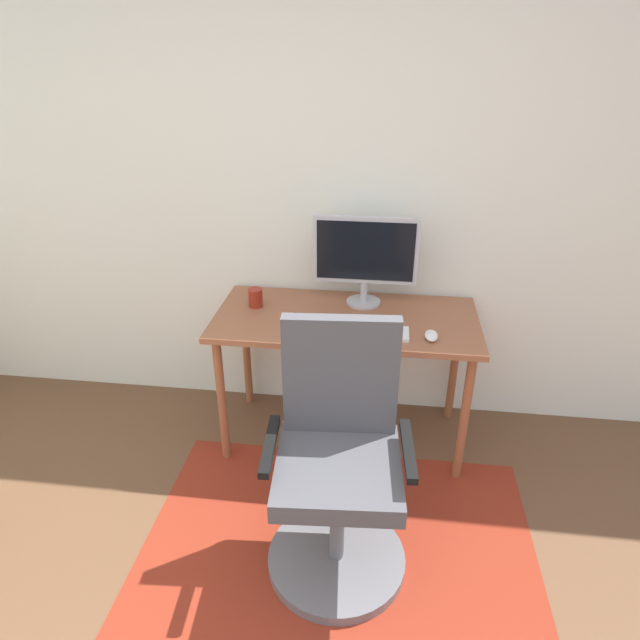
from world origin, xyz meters
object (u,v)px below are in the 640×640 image
Objects in this scene: desk at (346,331)px; keyboard at (363,332)px; coffee_cup at (255,298)px; computer_mouse at (431,336)px; office_chair at (338,477)px; cell_phone at (298,320)px; monitor at (365,254)px.

desk is 3.08× the size of keyboard.
desk is at bearing -7.88° from coffee_cup.
office_chair is at bearing -120.88° from computer_mouse.
desk is 12.72× the size of computer_mouse.
office_chair reaches higher than keyboard.
office_chair is (-0.37, -0.62, -0.33)m from computer_mouse.
office_chair is (0.27, -0.72, -0.32)m from cell_phone.
keyboard is at bearing 81.00° from office_chair.
computer_mouse is (0.41, -0.18, 0.10)m from desk.
coffee_cup is at bearing 164.47° from computer_mouse.
desk is 0.21m from keyboard.
keyboard is 0.62m from coffee_cup.
computer_mouse is at bearing -8.88° from cell_phone.
office_chair is (0.04, -0.80, -0.23)m from desk.
coffee_cup is 0.09× the size of office_chair.
keyboard is 4.48× the size of coffee_cup.
monitor is 3.79× the size of cell_phone.
computer_mouse is 1.08× the size of coffee_cup.
coffee_cup is at bearing 150.30° from cell_phone.
keyboard is (0.02, -0.34, -0.27)m from monitor.
monitor is 0.61m from coffee_cup.
coffee_cup is (-0.89, 0.25, 0.03)m from computer_mouse.
monitor is 5.11× the size of computer_mouse.
monitor is at bearing 83.69° from office_chair.
coffee_cup is 0.69× the size of cell_phone.
coffee_cup is 0.29m from cell_phone.
desk is at bearing 88.83° from office_chair.
keyboard is at bearing -87.09° from monitor.
cell_phone is 0.84m from office_chair.
desk is 1.24× the size of office_chair.
cell_phone is at bearing -161.36° from desk.
cell_phone is at bearing -30.01° from coffee_cup.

